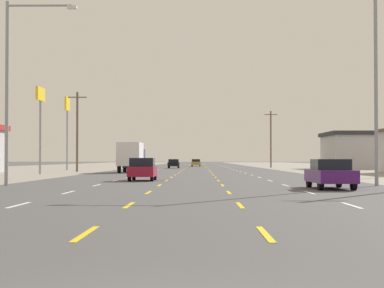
# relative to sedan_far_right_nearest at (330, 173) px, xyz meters

# --- Properties ---
(ground_plane) EXTENTS (572.00, 572.00, 0.00)m
(ground_plane) POSITION_rel_sedan_far_right_nearest_xyz_m (-6.92, 40.37, -0.76)
(ground_plane) COLOR #4C4C4F
(lane_markings) EXTENTS (10.64, 227.60, 0.01)m
(lane_markings) POSITION_rel_sedan_far_right_nearest_xyz_m (-6.92, 78.87, -0.75)
(lane_markings) COLOR white
(lane_markings) RESTS_ON ground
(sedan_far_right_nearest) EXTENTS (1.80, 4.50, 1.46)m
(sedan_far_right_nearest) POSITION_rel_sedan_far_right_nearest_xyz_m (0.00, 0.00, 0.00)
(sedan_far_right_nearest) COLOR #4C196B
(sedan_far_right_nearest) RESTS_ON ground
(hatchback_inner_left_near) EXTENTS (1.72, 3.90, 1.54)m
(hatchback_inner_left_near) POSITION_rel_sedan_far_right_nearest_xyz_m (-10.29, 11.36, 0.03)
(hatchback_inner_left_near) COLOR maroon
(hatchback_inner_left_near) RESTS_ON ground
(box_truck_far_left_mid) EXTENTS (2.40, 7.20, 3.23)m
(box_truck_far_left_mid) POSITION_rel_sedan_far_right_nearest_xyz_m (-13.87, 36.97, 1.08)
(box_truck_far_left_mid) COLOR navy
(box_truck_far_left_mid) RESTS_ON ground
(sedan_inner_left_midfar) EXTENTS (1.80, 4.50, 1.46)m
(sedan_inner_left_midfar) POSITION_rel_sedan_far_right_nearest_xyz_m (-10.61, 70.18, 0.00)
(sedan_inner_left_midfar) COLOR black
(sedan_inner_left_midfar) RESTS_ON ground
(sedan_center_turn_far) EXTENTS (1.80, 4.50, 1.46)m
(sedan_center_turn_far) POSITION_rel_sedan_far_right_nearest_xyz_m (-7.12, 92.50, 0.00)
(sedan_center_turn_far) COLOR #B28C33
(sedan_center_turn_far) RESTS_ON ground
(storefront_right_row_2) EXTENTS (8.98, 11.71, 5.58)m
(storefront_right_row_2) POSITION_rel_sedan_far_right_nearest_xyz_m (17.32, 64.66, 2.07)
(storefront_right_row_2) COLOR #B2B2B7
(storefront_right_row_2) RESTS_ON ground
(pole_sign_left_row_1) EXTENTS (0.24, 2.75, 8.41)m
(pole_sign_left_row_1) POSITION_rel_sedan_far_right_nearest_xyz_m (-21.85, 29.29, 5.80)
(pole_sign_left_row_1) COLOR gray
(pole_sign_left_row_1) RESTS_ON ground
(pole_sign_left_row_2) EXTENTS (0.24, 2.28, 9.70)m
(pole_sign_left_row_2) POSITION_rel_sedan_far_right_nearest_xyz_m (-23.91, 51.21, 6.69)
(pole_sign_left_row_2) COLOR gray
(pole_sign_left_row_2) RESTS_ON ground
(streetlight_left_row_0) EXTENTS (3.95, 0.26, 10.21)m
(streetlight_left_row_0) POSITION_rel_sedan_far_right_nearest_xyz_m (-16.70, 3.37, 5.10)
(streetlight_left_row_0) COLOR gray
(streetlight_left_row_0) RESTS_ON ground
(streetlight_right_row_0) EXTENTS (3.79, 0.26, 10.73)m
(streetlight_right_row_0) POSITION_rel_sedan_far_right_nearest_xyz_m (2.90, 3.37, 5.35)
(streetlight_right_row_0) COLOR gray
(streetlight_right_row_0) RESTS_ON ground
(utility_pole_left_row_1) EXTENTS (2.20, 0.26, 9.31)m
(utility_pole_left_row_1) POSITION_rel_sedan_far_right_nearest_xyz_m (-20.74, 41.85, 4.09)
(utility_pole_left_row_1) COLOR brown
(utility_pole_left_row_1) RESTS_ON ground
(utility_pole_right_row_2) EXTENTS (2.20, 0.26, 9.80)m
(utility_pole_right_row_2) POSITION_rel_sedan_far_right_nearest_xyz_m (5.96, 77.37, 4.34)
(utility_pole_right_row_2) COLOR brown
(utility_pole_right_row_2) RESTS_ON ground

